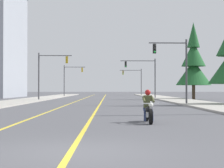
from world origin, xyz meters
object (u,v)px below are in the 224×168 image
Objects in this scene: traffic_signal_mid_right at (145,72)px; traffic_signal_mid_left at (70,76)px; traffic_signal_near_left at (48,69)px; conifer_tree_right_verge_far at (194,64)px; traffic_signal_far_right at (135,78)px; traffic_signal_near_right at (176,62)px; motorcycle_with_rider at (148,109)px.

traffic_signal_mid_left is (-13.22, 16.69, -0.07)m from traffic_signal_mid_right.
traffic_signal_mid_right is (13.44, 9.18, 0.07)m from traffic_signal_near_left.
conifer_tree_right_verge_far is at bearing -46.54° from traffic_signal_mid_left.
traffic_signal_mid_right and traffic_signal_far_right have the same top height.
conifer_tree_right_verge_far is at bearing -79.69° from traffic_signal_far_right.
traffic_signal_far_right is (0.47, 29.41, -0.02)m from traffic_signal_mid_right.
conifer_tree_right_verge_far reaches higher than traffic_signal_mid_right.
traffic_signal_far_right is (-0.32, 52.19, 0.09)m from traffic_signal_near_right.
traffic_signal_near_right is 19.68m from traffic_signal_near_left.
traffic_signal_mid_left is (-9.42, 58.64, 3.47)m from motorcycle_with_rider.
traffic_signal_near_right is at bearing -89.65° from traffic_signal_far_right.
conifer_tree_right_verge_far is (19.80, -20.89, 1.02)m from traffic_signal_mid_left.
traffic_signal_near_right is (4.59, 19.17, 3.43)m from motorcycle_with_rider.
traffic_signal_near_left is at bearing -90.49° from traffic_signal_mid_left.
motorcycle_with_rider is 0.20× the size of conifer_tree_right_verge_far.
traffic_signal_near_left is 41.01m from traffic_signal_far_right.
traffic_signal_near_left is at bearing -109.82° from traffic_signal_far_right.
traffic_signal_mid_left is 28.80m from conifer_tree_right_verge_far.
motorcycle_with_rider is at bearing -95.17° from traffic_signal_mid_right.
traffic_signal_near_left is (-14.23, 13.60, 0.05)m from traffic_signal_near_right.
traffic_signal_near_left is at bearing 136.28° from traffic_signal_near_right.
conifer_tree_right_verge_far is at bearing 72.69° from traffic_signal_near_right.
traffic_signal_mid_left is at bearing 109.54° from traffic_signal_near_right.
traffic_signal_far_right is (4.27, 71.36, 3.52)m from motorcycle_with_rider.
traffic_signal_far_right is at bearing 42.90° from traffic_signal_mid_left.
traffic_signal_near_left reaches higher than motorcycle_with_rider.
traffic_signal_mid_right is 1.00× the size of traffic_signal_mid_left.
traffic_signal_near_left and traffic_signal_mid_right have the same top height.
conifer_tree_right_verge_far is at bearing 13.95° from traffic_signal_near_left.
conifer_tree_right_verge_far reaches higher than traffic_signal_near_left.
traffic_signal_mid_right is 1.00× the size of traffic_signal_far_right.
motorcycle_with_rider is 0.35× the size of traffic_signal_mid_left.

